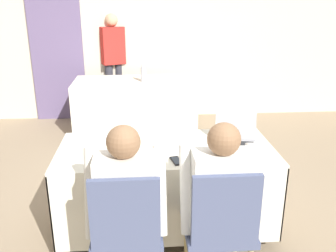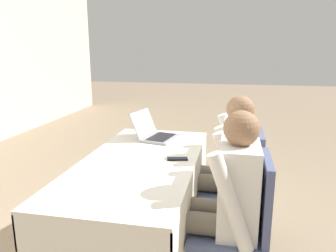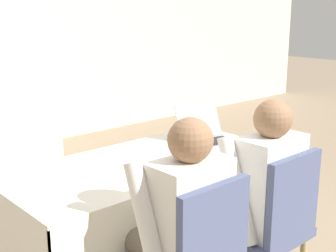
# 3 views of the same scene
# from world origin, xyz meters

# --- Properties ---
(conference_table_near) EXTENTS (1.67, 0.78, 0.74)m
(conference_table_near) POSITION_xyz_m (0.00, 0.00, 0.56)
(conference_table_near) COLOR silver
(conference_table_near) RESTS_ON ground_plane
(laptop) EXTENTS (0.39, 0.39, 0.23)m
(laptop) POSITION_xyz_m (0.55, 0.02, 0.78)
(laptop) COLOR #99999E
(laptop) RESTS_ON conference_table_near
(cell_phone) EXTENTS (0.09, 0.15, 0.01)m
(cell_phone) POSITION_xyz_m (0.06, -0.26, 0.74)
(cell_phone) COLOR black
(cell_phone) RESTS_ON conference_table_near
(paper_beside_laptop) EXTENTS (0.24, 0.32, 0.00)m
(paper_beside_laptop) POSITION_xyz_m (-0.56, 0.20, 0.74)
(paper_beside_laptop) COLOR white
(paper_beside_laptop) RESTS_ON conference_table_near
(chair_near_left) EXTENTS (0.44, 0.44, 0.90)m
(chair_near_left) POSITION_xyz_m (-0.29, -0.70, 0.50)
(chair_near_left) COLOR tan
(chair_near_left) RESTS_ON ground_plane
(chair_near_right) EXTENTS (0.44, 0.44, 0.90)m
(chair_near_right) POSITION_xyz_m (0.29, -0.70, 0.50)
(chair_near_right) COLOR tan
(chair_near_right) RESTS_ON ground_plane
(person_checkered_shirt) EXTENTS (0.50, 0.52, 1.16)m
(person_checkered_shirt) POSITION_xyz_m (-0.29, -0.59, 0.66)
(person_checkered_shirt) COLOR #665B4C
(person_checkered_shirt) RESTS_ON ground_plane
(person_white_shirt) EXTENTS (0.50, 0.52, 1.16)m
(person_white_shirt) POSITION_xyz_m (0.29, -0.59, 0.66)
(person_white_shirt) COLOR #665B4C
(person_white_shirt) RESTS_ON ground_plane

